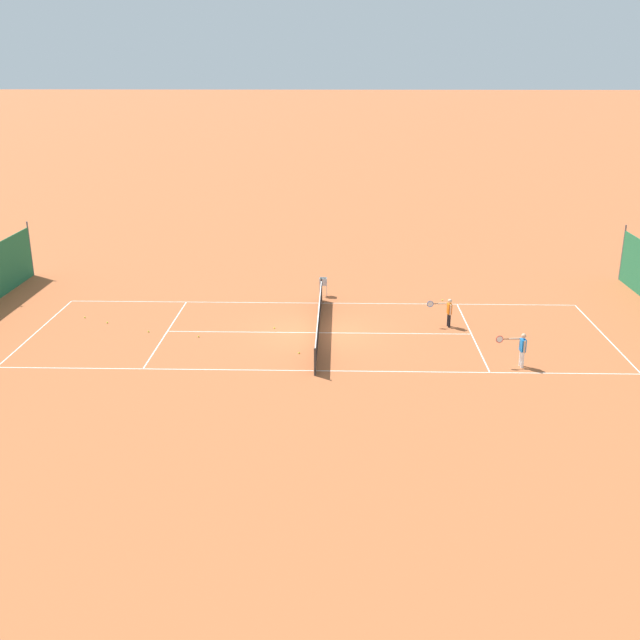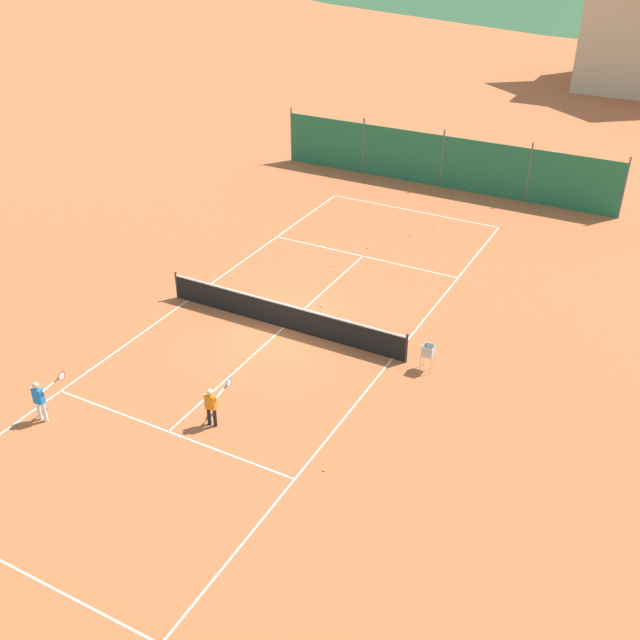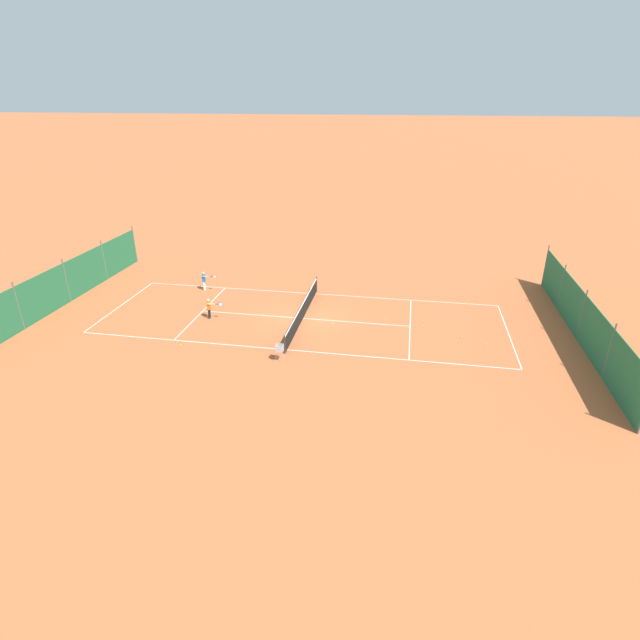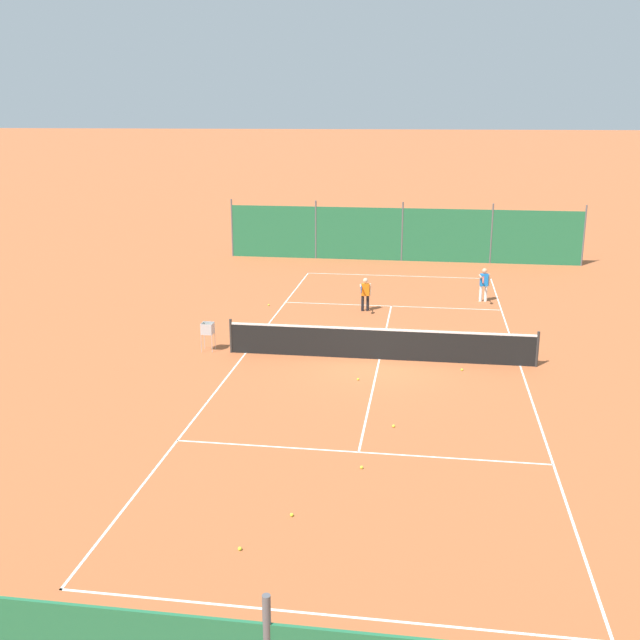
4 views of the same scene
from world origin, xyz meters
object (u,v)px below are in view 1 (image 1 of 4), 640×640
object	(u,v)px
tennis_ball_by_net_left	(107,323)
ball_hopper	(323,283)
tennis_ball_alley_right	(299,353)
tennis_net	(319,322)
tennis_ball_by_net_right	(199,337)
tennis_ball_mid_court	(274,328)
tennis_ball_near_corner	(85,317)
tennis_ball_far_corner	(442,300)
player_far_baseline	(521,347)
player_near_service	(448,311)
tennis_ball_service_box	(149,332)

from	to	relation	value
tennis_ball_by_net_left	ball_hopper	world-z (taller)	ball_hopper
tennis_ball_alley_right	ball_hopper	xyz separation A→B (m)	(7.69, -0.76, 0.62)
tennis_net	ball_hopper	size ratio (longest dim) A/B	10.31
tennis_ball_by_net_right	tennis_ball_mid_court	bearing A→B (deg)	-69.58
tennis_ball_near_corner	tennis_net	bearing A→B (deg)	-98.81
tennis_ball_far_corner	tennis_ball_alley_right	bearing A→B (deg)	137.42
tennis_ball_mid_court	tennis_ball_far_corner	bearing A→B (deg)	-61.47
tennis_ball_by_net_left	tennis_ball_near_corner	world-z (taller)	same
player_far_baseline	tennis_ball_near_corner	size ratio (longest dim) A/B	19.93
tennis_ball_by_net_left	ball_hopper	distance (m)	10.28
tennis_net	player_far_baseline	world-z (taller)	player_far_baseline
player_near_service	tennis_ball_mid_court	size ratio (longest dim) A/B	18.88
tennis_ball_alley_right	player_near_service	bearing A→B (deg)	-61.75
player_near_service	tennis_ball_service_box	size ratio (longest dim) A/B	18.88
ball_hopper	player_far_baseline	bearing A→B (deg)	-139.27
tennis_ball_service_box	ball_hopper	xyz separation A→B (m)	(5.42, -7.23, 0.62)
player_far_baseline	tennis_ball_near_corner	xyz separation A→B (m)	(5.11, 18.07, -0.73)
tennis_ball_far_corner	tennis_ball_mid_court	xyz separation A→B (m)	(-4.17, 7.67, 0.00)
tennis_ball_mid_court	tennis_ball_near_corner	size ratio (longest dim) A/B	1.00
tennis_ball_service_box	ball_hopper	bearing A→B (deg)	-53.15
tennis_ball_by_net_right	player_near_service	bearing A→B (deg)	-81.26
tennis_ball_by_net_right	tennis_ball_mid_court	distance (m)	3.25
tennis_ball_by_net_right	player_far_baseline	bearing A→B (deg)	-102.60
player_far_baseline	player_near_service	xyz separation A→B (m)	(4.42, 2.11, -0.04)
tennis_net	player_near_service	size ratio (longest dim) A/B	7.37
tennis_ball_mid_court	player_far_baseline	bearing A→B (deg)	-112.51
tennis_net	tennis_ball_mid_court	xyz separation A→B (m)	(0.46, 1.90, -0.47)
tennis_ball_by_net_right	tennis_ball_by_net_left	distance (m)	4.59
tennis_ball_by_net_right	ball_hopper	xyz separation A→B (m)	(5.97, -5.02, 0.62)
tennis_ball_alley_right	ball_hopper	world-z (taller)	ball_hopper
tennis_ball_alley_right	tennis_ball_mid_court	bearing A→B (deg)	22.93
player_near_service	tennis_ball_near_corner	size ratio (longest dim) A/B	18.88
tennis_ball_far_corner	player_near_service	bearing A→B (deg)	176.08
tennis_ball_alley_right	tennis_ball_service_box	bearing A→B (deg)	70.67
tennis_ball_alley_right	tennis_ball_by_net_left	xyz separation A→B (m)	(3.36, 8.55, 0.00)
tennis_ball_by_net_left	ball_hopper	size ratio (longest dim) A/B	0.07
tennis_net	player_near_service	bearing A→B (deg)	-80.44
player_far_baseline	tennis_ball_near_corner	distance (m)	18.80
player_near_service	tennis_ball_mid_court	world-z (taller)	player_near_service
tennis_ball_by_net_right	ball_hopper	size ratio (longest dim) A/B	0.07
tennis_ball_by_net_left	tennis_ball_mid_court	bearing A→B (deg)	-93.89
player_near_service	ball_hopper	bearing A→B (deg)	51.37
tennis_ball_far_corner	ball_hopper	size ratio (longest dim) A/B	0.07
tennis_net	tennis_ball_near_corner	size ratio (longest dim) A/B	139.09
tennis_ball_far_corner	tennis_ball_near_corner	world-z (taller)	same
tennis_ball_far_corner	tennis_ball_by_net_left	bearing A→B (deg)	103.74
player_far_baseline	tennis_ball_by_net_right	world-z (taller)	player_far_baseline
tennis_ball_alley_right	tennis_ball_mid_court	distance (m)	3.11
player_far_baseline	tennis_ball_alley_right	xyz separation A→B (m)	(1.09, 8.31, -0.73)
tennis_ball_far_corner	tennis_ball_service_box	world-z (taller)	same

